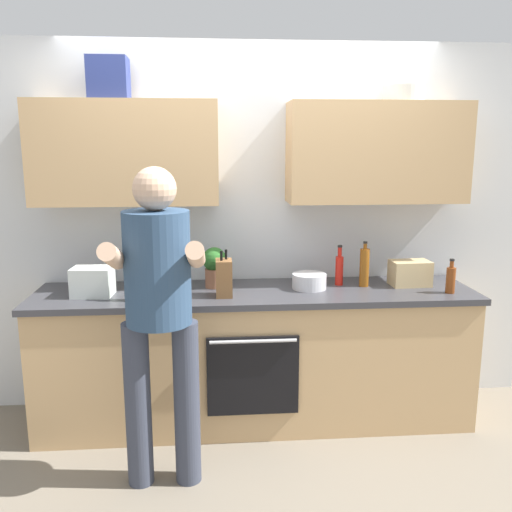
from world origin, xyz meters
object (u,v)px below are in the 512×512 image
(bottle_hotsauce, at_px, (339,269))
(mixing_bowl, at_px, (309,281))
(cup_ceramic, at_px, (89,281))
(grocery_bag_produce, at_px, (93,282))
(bottle_wine, at_px, (181,278))
(potted_herb, at_px, (214,265))
(bottle_syrup, at_px, (364,267))
(bottle_vinegar, at_px, (451,279))
(knife_block, at_px, (224,278))
(grocery_bag_bread, at_px, (410,273))
(person_standing, at_px, (159,303))
(bottle_soda, at_px, (129,282))

(bottle_hotsauce, bearing_deg, mixing_bowl, -159.87)
(cup_ceramic, xyz_separation_m, mixing_bowl, (1.45, -0.15, 0.01))
(cup_ceramic, relative_size, grocery_bag_produce, 0.34)
(bottle_wine, xyz_separation_m, grocery_bag_produce, (-0.54, -0.02, -0.01))
(bottle_hotsauce, distance_m, potted_herb, 0.84)
(cup_ceramic, bearing_deg, bottle_syrup, -3.86)
(bottle_vinegar, xyz_separation_m, cup_ceramic, (-2.33, 0.33, -0.05))
(mixing_bowl, bearing_deg, knife_block, -166.32)
(bottle_hotsauce, relative_size, cup_ceramic, 3.27)
(cup_ceramic, distance_m, knife_block, 0.94)
(bottle_wine, xyz_separation_m, cup_ceramic, (-0.62, 0.19, -0.06))
(grocery_bag_bread, bearing_deg, bottle_wine, -177.50)
(knife_block, distance_m, grocery_bag_produce, 0.82)
(bottle_vinegar, relative_size, knife_block, 0.76)
(knife_block, xyz_separation_m, grocery_bag_produce, (-0.82, 0.07, -0.03))
(bottle_wine, distance_m, bottle_hotsauce, 1.06)
(knife_block, height_order, grocery_bag_produce, knife_block)
(cup_ceramic, height_order, potted_herb, potted_herb)
(grocery_bag_bread, bearing_deg, person_standing, -155.94)
(bottle_soda, xyz_separation_m, potted_herb, (0.52, 0.28, 0.03))
(grocery_bag_produce, bearing_deg, person_standing, -53.10)
(bottle_syrup, height_order, cup_ceramic, bottle_syrup)
(bottle_hotsauce, height_order, potted_herb, bottle_hotsauce)
(mixing_bowl, height_order, grocery_bag_bread, grocery_bag_bread)
(person_standing, bearing_deg, bottle_wine, 83.34)
(grocery_bag_bread, bearing_deg, grocery_bag_produce, -177.47)
(bottle_wine, height_order, knife_block, knife_block)
(bottle_syrup, bearing_deg, grocery_bag_bread, -0.77)
(knife_block, bearing_deg, grocery_bag_produce, 174.88)
(bottle_vinegar, xyz_separation_m, mixing_bowl, (-0.88, 0.18, -0.04))
(grocery_bag_bread, bearing_deg, bottle_vinegar, -47.39)
(person_standing, distance_m, bottle_soda, 0.54)
(potted_herb, bearing_deg, knife_block, -75.42)
(person_standing, relative_size, mixing_bowl, 7.69)
(bottle_soda, height_order, grocery_bag_bread, bottle_soda)
(knife_block, bearing_deg, bottle_soda, -174.44)
(bottle_soda, relative_size, mixing_bowl, 1.30)
(bottle_hotsauce, xyz_separation_m, bottle_vinegar, (0.66, -0.26, -0.02))
(bottle_soda, height_order, mixing_bowl, bottle_soda)
(person_standing, distance_m, bottle_vinegar, 1.86)
(bottle_soda, xyz_separation_m, knife_block, (0.57, 0.06, -0.00))
(bottle_soda, xyz_separation_m, bottle_vinegar, (2.01, 0.01, -0.03))
(bottle_syrup, height_order, grocery_bag_produce, bottle_syrup)
(bottle_vinegar, bearing_deg, bottle_hotsauce, 158.62)
(mixing_bowl, relative_size, grocery_bag_bread, 0.87)
(bottle_syrup, distance_m, mixing_bowl, 0.38)
(bottle_wine, distance_m, mixing_bowl, 0.84)
(person_standing, xyz_separation_m, knife_block, (0.35, 0.55, -0.01))
(bottle_hotsauce, xyz_separation_m, grocery_bag_bread, (0.47, -0.05, -0.03))
(mixing_bowl, xyz_separation_m, potted_herb, (-0.62, 0.08, 0.10))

